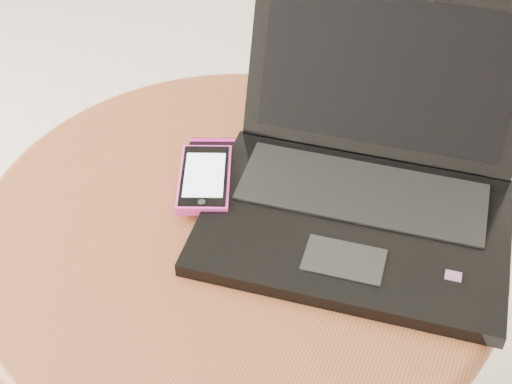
% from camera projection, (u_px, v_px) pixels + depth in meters
% --- Properties ---
extents(table, '(0.66, 0.66, 0.53)m').
position_uv_depth(table, '(239.00, 280.00, 1.01)').
color(table, '#5C2512').
rests_on(table, ground).
extents(laptop, '(0.40, 0.38, 0.23)m').
position_uv_depth(laptop, '(364.00, 180.00, 0.92)').
color(laptop, black).
rests_on(laptop, table).
extents(phone_black, '(0.11, 0.14, 0.01)m').
position_uv_depth(phone_black, '(212.00, 171.00, 0.99)').
color(phone_black, black).
rests_on(phone_black, table).
extents(phone_pink, '(0.11, 0.14, 0.01)m').
position_uv_depth(phone_pink, '(205.00, 179.00, 0.96)').
color(phone_pink, '#E734A8').
rests_on(phone_pink, phone_black).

